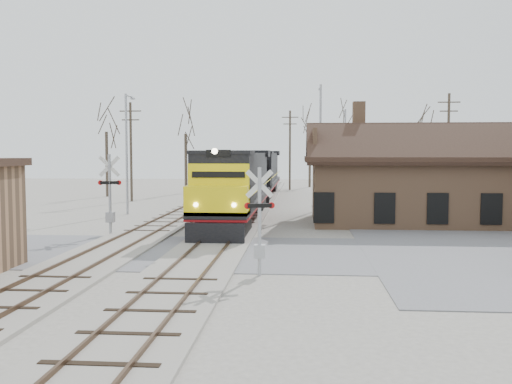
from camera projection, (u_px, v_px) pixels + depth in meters
ground at (208, 252)px, 25.80m from camera, size 140.00×140.00×0.00m
road at (208, 252)px, 25.80m from camera, size 60.00×9.00×0.03m
track_main at (242, 215)px, 40.71m from camera, size 3.40×90.00×0.24m
track_siding at (180, 214)px, 41.07m from camera, size 3.40×90.00×0.24m
depot at (423, 185)px, 36.62m from camera, size 15.20×9.31×7.90m
locomotive_lead at (237, 184)px, 37.36m from camera, size 3.14×21.04×4.67m
locomotive_trailing at (261, 172)px, 58.56m from camera, size 3.14×21.04×4.42m
crossbuck_near at (260, 225)px, 20.82m from camera, size 1.11×0.39×3.98m
crossbuck_far at (110, 198)px, 30.94m from camera, size 1.26×0.33×4.44m
streetlight_a at (127, 147)px, 41.47m from camera, size 0.25×2.04×8.75m
streetlight_b at (320, 141)px, 44.61m from camera, size 0.25×2.04×9.78m
streetlight_c at (345, 148)px, 56.83m from camera, size 0.25×2.04×8.80m
utility_pole_a at (131, 150)px, 52.28m from camera, size 2.00×0.24×9.08m
utility_pole_b at (290, 148)px, 68.40m from camera, size 2.00×0.24×9.51m
utility_pole_c at (448, 145)px, 51.57m from camera, size 2.00×0.24×9.83m
tree_a at (106, 121)px, 57.80m from camera, size 4.41×4.41×10.80m
tree_b at (186, 124)px, 62.44m from camera, size 4.38×4.38×10.73m
tree_c at (310, 122)px, 73.55m from camera, size 4.81×4.81×11.79m
tree_d at (348, 118)px, 68.90m from camera, size 4.96×4.96×12.16m
tree_e at (426, 126)px, 60.70m from camera, size 4.22×4.22×10.34m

